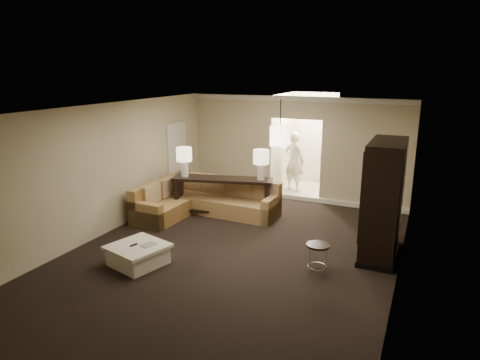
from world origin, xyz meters
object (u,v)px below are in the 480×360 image
at_px(coffee_table, 138,254).
at_px(armoire, 383,202).
at_px(drink_table, 318,252).
at_px(console_table, 222,193).
at_px(sectional_sofa, 203,201).
at_px(person, 294,158).

xyz_separation_m(coffee_table, armoire, (3.99, 2.26, 0.88)).
distance_m(coffee_table, drink_table, 3.26).
height_order(console_table, armoire, armoire).
bearing_deg(drink_table, sectional_sofa, 151.18).
bearing_deg(drink_table, coffee_table, -160.71).
relative_size(armoire, drink_table, 4.35).
distance_m(sectional_sofa, console_table, 0.53).
height_order(console_table, drink_table, console_table).
relative_size(drink_table, person, 0.26).
relative_size(coffee_table, armoire, 0.51).
relative_size(console_table, armoire, 1.12).
height_order(drink_table, person, person).
height_order(armoire, drink_table, armoire).
bearing_deg(person, armoire, 147.82).
relative_size(console_table, person, 1.28).
relative_size(armoire, person, 1.15).
bearing_deg(armoire, drink_table, -127.58).
relative_size(console_table, drink_table, 4.85).
height_order(coffee_table, person, person).
height_order(sectional_sofa, armoire, armoire).
distance_m(console_table, person, 2.99).
bearing_deg(console_table, coffee_table, -108.22).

